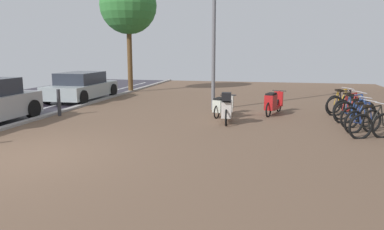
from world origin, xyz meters
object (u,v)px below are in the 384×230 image
Objects in this scene: bicycle_rack_00 at (372,126)px; bicycle_rack_03 at (354,112)px; bicycle_rack_05 at (344,106)px; bicycle_rack_02 at (359,116)px; parked_car_far at (81,87)px; bicycle_rack_01 at (363,121)px; scooter_mid at (273,103)px; scooter_near at (222,106)px; bicycle_rack_06 at (341,103)px; lamp_post at (214,20)px; bollard_far at (59,103)px; bicycle_rack_04 at (350,109)px; street_tree at (128,6)px; scooter_far at (227,108)px.

bicycle_rack_00 is 2.04m from bicycle_rack_03.
bicycle_rack_03 reaches higher than bicycle_rack_05.
parked_car_far is at bearing 160.97° from bicycle_rack_02.
bicycle_rack_01 is at bearing 95.77° from bicycle_rack_00.
scooter_near is at bearing -159.33° from scooter_mid.
scooter_mid is at bearing 20.67° from scooter_near.
bicycle_rack_05 is at bearing 92.76° from bicycle_rack_03.
parked_car_far reaches higher than bicycle_rack_06.
scooter_near is (-4.16, 1.69, 0.03)m from bicycle_rack_01.
lamp_post is at bearing 147.27° from bicycle_rack_01.
bicycle_rack_03 is 1.47× the size of bollard_far.
street_tree reaches higher than bicycle_rack_04.
bicycle_rack_03 is 0.68m from bicycle_rack_04.
lamp_post is at bearing 108.42° from scooter_far.
bicycle_rack_00 is at bearing -25.01° from parked_car_far.
bicycle_rack_04 is at bearing 88.15° from bicycle_rack_01.
lamp_post is (-4.75, 3.69, 3.03)m from bicycle_rack_00.
bicycle_rack_00 reaches higher than bicycle_rack_01.
scooter_far reaches higher than bicycle_rack_02.
bicycle_rack_02 is 2.04m from bicycle_rack_05.
street_tree is 8.57m from bollard_far.
bicycle_rack_02 reaches higher than scooter_near.
bicycle_rack_04 reaches higher than bicycle_rack_01.
scooter_mid is at bearing 52.14° from scooter_far.
bollard_far reaches higher than scooter_near.
parked_car_far reaches higher than scooter_far.
bicycle_rack_01 is 1.22× the size of bollard_far.
scooter_near is at bearing -175.18° from bicycle_rack_04.
scooter_near is 0.92× the size of scooter_mid.
bicycle_rack_03 reaches higher than bicycle_rack_02.
scooter_near is (-4.23, -0.36, 0.02)m from bicycle_rack_04.
bicycle_rack_02 is 0.96× the size of bicycle_rack_04.
scooter_far is 5.85m from bollard_far.
bicycle_rack_05 is (-0.07, 1.36, -0.01)m from bicycle_rack_03.
bicycle_rack_04 is at bearing -30.74° from street_tree.
bicycle_rack_06 is (0.02, 0.68, -0.01)m from bicycle_rack_05.
bicycle_rack_02 is 9.74m from bollard_far.
scooter_near is at bearing -47.23° from street_tree.
bicycle_rack_03 is at bearing 12.08° from scooter_far.
street_tree reaches higher than scooter_far.
lamp_post reaches higher than bicycle_rack_02.
bicycle_rack_03 is 2.04m from bicycle_rack_06.
scooter_far reaches higher than bicycle_rack_05.
bicycle_rack_02 is 0.64× the size of scooter_far.
bicycle_rack_02 is 0.68m from bicycle_rack_03.
bicycle_rack_00 is 1.09× the size of bicycle_rack_02.
bicycle_rack_04 is at bearing 8.73° from bollard_far.
bicycle_rack_05 is 0.74× the size of scooter_mid.
bicycle_rack_06 is at bearing 89.82° from bicycle_rack_01.
bicycle_rack_00 is 0.70× the size of scooter_far.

